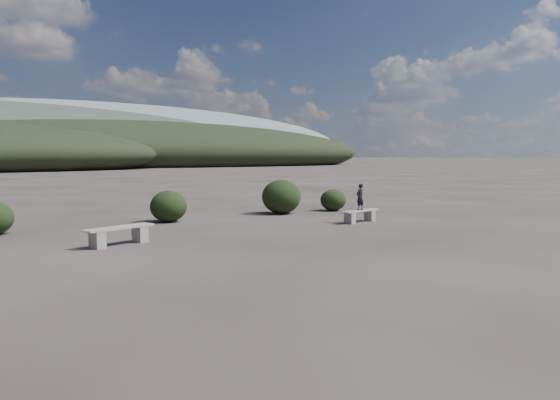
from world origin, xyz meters
TOP-DOWN VIEW (x-y plane):
  - ground at (0.00, 0.00)m, footprint 1200.00×1200.00m
  - bench_left at (-3.94, 4.84)m, footprint 2.02×1.01m
  - bench_right at (4.71, 5.02)m, footprint 1.80×0.70m
  - seated_person at (4.69, 5.02)m, footprint 0.38×0.28m
  - shrub_b at (-0.89, 8.92)m, footprint 1.31×1.31m
  - shrub_d at (4.01, 8.98)m, footprint 1.59×1.59m
  - shrub_e at (6.54, 8.75)m, footprint 1.11×1.11m

SIDE VIEW (x-z plane):
  - ground at x=0.00m, z-range 0.00..0.00m
  - bench_right at x=4.71m, z-range 0.05..0.49m
  - bench_left at x=-3.94m, z-range 0.05..0.55m
  - shrub_e at x=6.54m, z-range 0.00..0.92m
  - shrub_b at x=-0.89m, z-range 0.00..1.12m
  - shrub_d at x=4.01m, z-range 0.00..1.39m
  - seated_person at x=4.69m, z-range 0.44..1.38m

